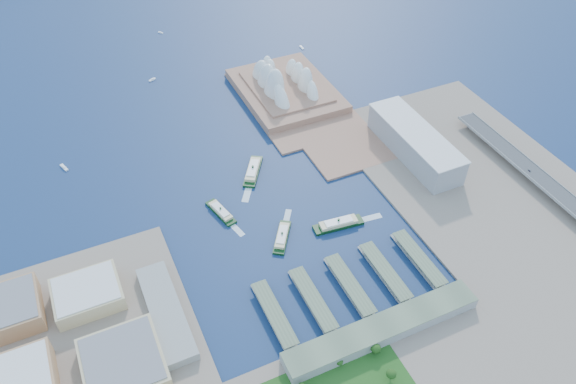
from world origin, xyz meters
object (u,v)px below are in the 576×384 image
ferry_b (253,169)px  ferry_c (282,235)px  car_c (529,170)px  ferry_a (221,211)px  toaster_building (415,143)px  ferry_d (338,223)px  opera_house (286,76)px

ferry_b → ferry_c: 118.38m
ferry_c → car_c: bearing=-152.6°
ferry_c → car_c: car_c is taller
ferry_a → ferry_b: size_ratio=0.83×
toaster_building → car_c: toaster_building is taller
ferry_d → car_c: size_ratio=12.81×
toaster_building → ferry_c: bearing=-163.8°
ferry_a → ferry_c: (48.75, -65.86, 0.15)m
opera_house → ferry_a: bearing=-131.5°
ferry_b → car_c: 340.39m
opera_house → ferry_a: size_ratio=3.69×
toaster_building → ferry_c: size_ratio=3.08×
ferry_a → ferry_b: bearing=26.6°
opera_house → toaster_building: size_ratio=1.16×
ferry_a → ferry_d: bearing=-46.7°
opera_house → ferry_d: bearing=-102.2°
toaster_building → ferry_a: size_ratio=3.18×
ferry_c → opera_house: bearing=-81.4°
toaster_building → car_c: bearing=-44.5°
ferry_a → ferry_c: 81.94m
ferry_a → ferry_c: bearing=-67.0°
opera_house → ferry_d: (-58.94, -271.62, -26.48)m
toaster_building → car_c: (101.00, -99.23, -4.99)m
ferry_a → car_c: bearing=-29.2°
ferry_d → opera_house: bearing=-6.3°
ferry_d → car_c: 251.66m
ferry_b → opera_house: bearing=84.8°
car_c → ferry_a: bearing=-15.7°
toaster_building → ferry_a: toaster_building is taller
opera_house → ferry_a: opera_house is taller
ferry_a → ferry_b: ferry_b is taller
toaster_building → ferry_b: size_ratio=2.63×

